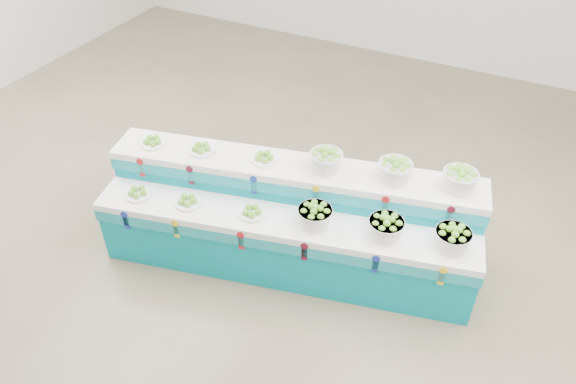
# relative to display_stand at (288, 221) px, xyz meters

# --- Properties ---
(ground) EXTENTS (10.00, 10.00, 0.00)m
(ground) POSITION_rel_display_stand_xyz_m (-0.55, 0.10, -0.51)
(ground) COLOR brown
(ground) RESTS_ON ground
(display_stand) EXTENTS (3.73, 1.70, 1.02)m
(display_stand) POSITION_rel_display_stand_xyz_m (0.00, 0.00, 0.00)
(display_stand) COLOR #038B9D
(display_stand) RESTS_ON ground
(plate_lower_left) EXTENTS (0.30, 0.30, 0.09)m
(plate_lower_left) POSITION_rel_display_stand_xyz_m (-1.35, -0.53, 0.25)
(plate_lower_left) COLOR white
(plate_lower_left) RESTS_ON display_stand
(plate_lower_mid) EXTENTS (0.30, 0.30, 0.09)m
(plate_lower_mid) POSITION_rel_display_stand_xyz_m (-0.85, -0.42, 0.25)
(plate_lower_mid) COLOR white
(plate_lower_mid) RESTS_ON display_stand
(plate_lower_right) EXTENTS (0.30, 0.30, 0.09)m
(plate_lower_right) POSITION_rel_display_stand_xyz_m (-0.23, -0.28, 0.25)
(plate_lower_right) COLOR white
(plate_lower_right) RESTS_ON display_stand
(basket_lower_left) EXTENTS (0.37, 0.37, 0.22)m
(basket_lower_left) POSITION_rel_display_stand_xyz_m (0.35, -0.15, 0.32)
(basket_lower_left) COLOR silver
(basket_lower_left) RESTS_ON display_stand
(basket_lower_mid) EXTENTS (0.37, 0.37, 0.22)m
(basket_lower_mid) POSITION_rel_display_stand_xyz_m (0.96, -0.01, 0.32)
(basket_lower_mid) COLOR silver
(basket_lower_mid) RESTS_ON display_stand
(basket_lower_right) EXTENTS (0.37, 0.37, 0.22)m
(basket_lower_right) POSITION_rel_display_stand_xyz_m (1.52, 0.11, 0.32)
(basket_lower_right) COLOR silver
(basket_lower_right) RESTS_ON display_stand
(plate_upper_left) EXTENTS (0.30, 0.30, 0.09)m
(plate_upper_left) POSITION_rel_display_stand_xyz_m (-1.45, -0.09, 0.55)
(plate_upper_left) COLOR white
(plate_upper_left) RESTS_ON display_stand
(plate_upper_mid) EXTENTS (0.30, 0.30, 0.09)m
(plate_upper_mid) POSITION_rel_display_stand_xyz_m (-0.95, 0.02, 0.55)
(plate_upper_mid) COLOR white
(plate_upper_mid) RESTS_ON display_stand
(plate_upper_right) EXTENTS (0.30, 0.30, 0.09)m
(plate_upper_right) POSITION_rel_display_stand_xyz_m (-0.33, 0.16, 0.55)
(plate_upper_right) COLOR white
(plate_upper_right) RESTS_ON display_stand
(basket_upper_left) EXTENTS (0.37, 0.37, 0.22)m
(basket_upper_left) POSITION_rel_display_stand_xyz_m (0.25, 0.28, 0.62)
(basket_upper_left) COLOR silver
(basket_upper_left) RESTS_ON display_stand
(basket_upper_mid) EXTENTS (0.37, 0.37, 0.22)m
(basket_upper_mid) POSITION_rel_display_stand_xyz_m (0.86, 0.42, 0.62)
(basket_upper_mid) COLOR silver
(basket_upper_mid) RESTS_ON display_stand
(basket_upper_right) EXTENTS (0.37, 0.37, 0.22)m
(basket_upper_right) POSITION_rel_display_stand_xyz_m (1.42, 0.55, 0.62)
(basket_upper_right) COLOR silver
(basket_upper_right) RESTS_ON display_stand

